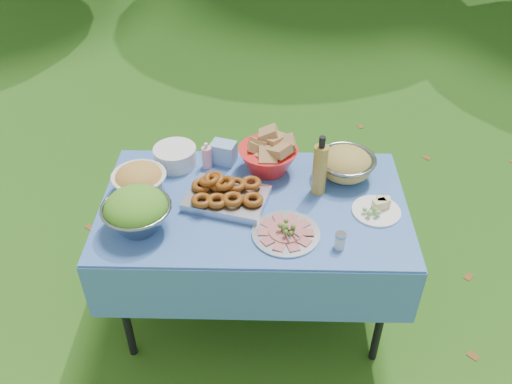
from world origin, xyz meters
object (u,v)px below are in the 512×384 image
Objects in this scene: picnic_table at (254,259)px; pasta_bowl_steel at (346,164)px; salad_bowl at (137,211)px; plate_stack at (175,156)px; charcuterie_platter at (286,229)px; oil_bottle at (320,165)px; bread_bowl at (268,154)px.

picnic_table is 4.98× the size of pasta_bowl_steel.
salad_bowl is 1.38× the size of plate_stack.
charcuterie_platter is (0.15, -0.22, 0.42)m from picnic_table.
oil_bottle is at bearing -138.45° from pasta_bowl_steel.
picnic_table is at bearing 20.26° from salad_bowl.
plate_stack reaches higher than picnic_table.
bread_bowl is 0.39m from pasta_bowl_steel.
salad_bowl is at bearing -156.92° from pasta_bowl_steel.
bread_bowl is (0.07, 0.27, 0.48)m from picnic_table.
bread_bowl is at bearing 99.66° from charcuterie_platter.
plate_stack is (-0.42, 0.31, 0.43)m from picnic_table.
bread_bowl is at bearing -4.83° from plate_stack.
plate_stack reaches higher than charcuterie_platter.
oil_bottle is (0.25, -0.17, 0.06)m from bread_bowl.
oil_bottle is (0.73, -0.21, 0.11)m from plate_stack.
plate_stack is 0.73× the size of bread_bowl.
pasta_bowl_steel is at bearing 26.13° from picnic_table.
oil_bottle reaches higher than bread_bowl.
pasta_bowl_steel is 0.96× the size of charcuterie_platter.
pasta_bowl_steel is (0.87, -0.09, 0.03)m from plate_stack.
pasta_bowl_steel is 0.21m from oil_bottle.
charcuterie_platter is at bearing -124.83° from pasta_bowl_steel.
bread_bowl is at bearing 38.34° from salad_bowl.
pasta_bowl_steel is 0.54m from charcuterie_platter.
bread_bowl is at bearing 76.19° from picnic_table.
bread_bowl reaches higher than pasta_bowl_steel.
bread_bowl is 1.03× the size of pasta_bowl_steel.
oil_bottle is (0.31, 0.10, 0.54)m from picnic_table.
pasta_bowl_steel is at bearing 55.17° from charcuterie_platter.
salad_bowl is 0.51m from plate_stack.
charcuterie_platter is at bearing -80.34° from bread_bowl.
salad_bowl is 1.05m from pasta_bowl_steel.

